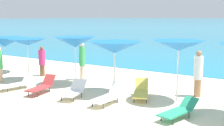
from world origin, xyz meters
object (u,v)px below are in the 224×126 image
at_px(lounge_chair_5, 108,96).
at_px(beachgoer_2, 82,60).
at_px(lounge_chair_9, 74,91).
at_px(beachgoer_1, 198,72).
at_px(lounge_chair_4, 179,110).
at_px(beachgoer_0, 0,63).
at_px(beachgoer_3, 42,61).
at_px(lounge_chair_10, 141,91).
at_px(lounge_chair_1, 42,86).
at_px(umbrella_4, 179,46).
at_px(umbrella_1, 27,42).
at_px(umbrella_2, 75,42).
at_px(lounge_chair_7, 17,83).
at_px(umbrella_0, 5,42).
at_px(umbrella_3, 115,47).

bearing_deg(lounge_chair_5, beachgoer_2, 143.69).
bearing_deg(lounge_chair_9, beachgoer_1, 21.67).
xyz_separation_m(lounge_chair_4, beachgoer_0, (-9.30, 0.28, 0.68)).
distance_m(lounge_chair_5, lounge_chair_9, 1.59).
distance_m(beachgoer_0, beachgoer_1, 9.40).
bearing_deg(beachgoer_3, lounge_chair_10, -65.09).
bearing_deg(lounge_chair_1, umbrella_4, 10.20).
bearing_deg(umbrella_4, beachgoer_1, 67.95).
height_order(umbrella_1, umbrella_2, umbrella_2).
xyz_separation_m(umbrella_4, lounge_chair_4, (0.72, -1.77, -1.87)).
relative_size(beachgoer_0, beachgoer_1, 0.93).
bearing_deg(lounge_chair_9, beachgoer_0, 162.78).
distance_m(umbrella_4, beachgoer_1, 1.67).
distance_m(umbrella_1, umbrella_4, 7.61).
height_order(umbrella_2, beachgoer_0, umbrella_2).
distance_m(umbrella_2, lounge_chair_7, 3.22).
xyz_separation_m(lounge_chair_1, lounge_chair_5, (3.21, 0.26, -0.01)).
height_order(umbrella_0, lounge_chair_5, umbrella_0).
bearing_deg(lounge_chair_9, lounge_chair_5, -10.00).
relative_size(umbrella_2, beachgoer_3, 1.40).
bearing_deg(lounge_chair_7, beachgoer_0, 175.06).
height_order(umbrella_0, umbrella_4, umbrella_4).
xyz_separation_m(umbrella_1, lounge_chair_5, (5.55, -1.12, -1.65)).
bearing_deg(beachgoer_0, beachgoer_2, -34.00).
bearing_deg(umbrella_1, lounge_chair_5, -11.37).
relative_size(lounge_chair_5, lounge_chair_7, 1.05).
bearing_deg(umbrella_1, lounge_chair_7, -59.42).
bearing_deg(lounge_chair_1, beachgoer_1, 18.16).
bearing_deg(umbrella_2, beachgoer_3, 167.77).
bearing_deg(beachgoer_3, umbrella_0, 136.60).
distance_m(umbrella_2, lounge_chair_9, 2.89).
xyz_separation_m(lounge_chair_1, lounge_chair_9, (1.62, 0.15, -0.01)).
bearing_deg(beachgoer_3, lounge_chair_1, -100.27).
bearing_deg(umbrella_1, beachgoer_1, 11.82).
xyz_separation_m(umbrella_2, beachgoer_0, (-3.55, -1.54, -1.09)).
bearing_deg(beachgoer_2, beachgoer_3, -44.83).
height_order(beachgoer_1, beachgoer_3, beachgoer_1).
height_order(umbrella_0, umbrella_2, umbrella_2).
distance_m(umbrella_3, lounge_chair_7, 4.79).
xyz_separation_m(beachgoer_1, beachgoer_3, (-8.36, -0.44, -0.14)).
bearing_deg(lounge_chair_4, umbrella_0, -176.16).
xyz_separation_m(umbrella_1, beachgoer_2, (2.15, 1.62, -0.91)).
xyz_separation_m(lounge_chair_10, beachgoer_2, (-4.10, 1.46, 0.75)).
bearing_deg(umbrella_3, beachgoer_2, 152.93).
bearing_deg(umbrella_2, beachgoer_0, -156.52).
relative_size(lounge_chair_9, beachgoer_0, 0.87).
xyz_separation_m(umbrella_0, beachgoer_1, (10.73, 0.96, -0.79)).
bearing_deg(lounge_chair_4, beachgoer_1, 109.05).
xyz_separation_m(beachgoer_0, beachgoer_2, (3.15, 2.55, 0.10)).
relative_size(lounge_chair_1, beachgoer_0, 0.92).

